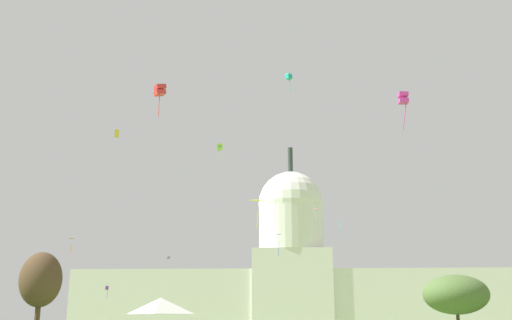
% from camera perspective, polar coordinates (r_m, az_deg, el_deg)
% --- Properties ---
extents(capitol_building, '(149.27, 23.18, 64.05)m').
position_cam_1_polar(capitol_building, '(213.34, 3.42, -11.08)').
color(capitol_building, silver).
rests_on(capitol_building, ground_plane).
extents(event_tent, '(6.86, 4.92, 5.85)m').
position_cam_1_polar(event_tent, '(85.78, -9.01, -14.62)').
color(event_tent, white).
rests_on(event_tent, ground_plane).
extents(tree_east_far, '(14.15, 13.84, 10.13)m').
position_cam_1_polar(tree_east_far, '(106.02, 18.32, -11.95)').
color(tree_east_far, '#42301E').
rests_on(tree_east_far, ground_plane).
extents(tree_west_near, '(8.98, 8.84, 12.41)m').
position_cam_1_polar(tree_west_near, '(93.33, -19.63, -10.59)').
color(tree_west_near, '#4C3823').
rests_on(tree_west_near, ground_plane).
extents(kite_orange_low, '(1.14, 1.23, 2.32)m').
position_cam_1_polar(kite_orange_low, '(116.66, -17.23, -7.38)').
color(kite_orange_low, orange).
extents(kite_red_mid, '(1.58, 1.55, 3.91)m').
position_cam_1_polar(kite_red_mid, '(70.32, -9.04, 6.50)').
color(kite_red_mid, red).
extents(kite_gold_mid, '(0.97, 0.57, 1.54)m').
position_cam_1_polar(kite_gold_mid, '(108.02, -12.99, 2.45)').
color(kite_gold_mid, gold).
extents(kite_black_mid, '(0.99, 0.75, 0.83)m').
position_cam_1_polar(kite_black_mid, '(157.68, -8.24, -9.09)').
color(kite_black_mid, black).
extents(kite_magenta_mid, '(0.98, 0.97, 4.03)m').
position_cam_1_polar(kite_magenta_mid, '(64.32, 13.70, 5.66)').
color(kite_magenta_mid, '#D1339E').
extents(kite_lime_high, '(1.24, 1.17, 3.78)m').
position_cam_1_polar(kite_lime_high, '(121.99, -3.44, 1.22)').
color(kite_lime_high, '#8CD133').
extents(kite_violet_low, '(0.63, 0.34, 2.51)m').
position_cam_1_polar(kite_violet_low, '(122.21, -13.86, -11.76)').
color(kite_violet_low, purple).
extents(kite_turquoise_mid, '(0.97, 0.97, 2.42)m').
position_cam_1_polar(kite_turquoise_mid, '(78.77, 3.09, 7.83)').
color(kite_turquoise_mid, teal).
extents(kite_pink_mid, '(1.22, 1.04, 2.08)m').
position_cam_1_polar(kite_pink_mid, '(120.39, 5.75, -4.80)').
color(kite_pink_mid, pink).
extents(kite_blue_low, '(1.60, 1.68, 3.73)m').
position_cam_1_polar(kite_blue_low, '(109.29, 2.30, -7.28)').
color(kite_blue_low, blue).
extents(kite_yellow_low, '(1.79, 0.94, 3.15)m').
position_cam_1_polar(kite_yellow_low, '(73.98, 0.07, -4.19)').
color(kite_yellow_low, yellow).
extents(kite_cyan_mid, '(0.41, 0.72, 2.87)m').
position_cam_1_polar(kite_cyan_mid, '(141.48, 7.99, -6.13)').
color(kite_cyan_mid, '#33BCDB').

